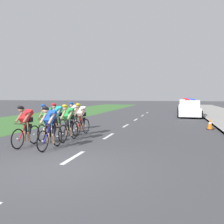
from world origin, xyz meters
TOP-DOWN VIEW (x-y plane):
  - ground_plane at (0.00, 0.00)m, footprint 160.00×160.00m
  - kerb_edge at (5.36, 14.00)m, footprint 0.16×60.00m
  - grass_verge at (-8.16, 14.00)m, footprint 7.00×60.00m
  - lane_markings_centre at (0.00, 9.15)m, footprint 0.14×25.60m
  - cyclist_lead at (-2.36, 2.20)m, footprint 0.42×1.72m
  - cyclist_second at (-1.28, 2.04)m, footprint 0.42×1.72m
  - cyclist_third at (-2.36, 3.68)m, footprint 0.44×1.72m
  - cyclist_fourth at (-1.32, 3.64)m, footprint 0.43×1.72m
  - cyclist_fifth at (-2.49, 4.89)m, footprint 0.42×1.72m
  - cyclist_sixth at (-1.37, 5.17)m, footprint 0.45×1.72m
  - cyclist_seventh at (-2.44, 6.79)m, footprint 0.44×1.72m
  - police_car_nearest at (4.23, 16.74)m, footprint 2.16×4.48m
  - police_car_second at (4.23, 22.27)m, footprint 2.09×4.45m
  - traffic_cone_near at (4.87, 8.65)m, footprint 0.36×0.36m

SIDE VIEW (x-z plane):
  - ground_plane at x=0.00m, z-range 0.00..0.00m
  - lane_markings_centre at x=0.00m, z-range 0.00..0.01m
  - grass_verge at x=-8.16m, z-range 0.00..0.01m
  - kerb_edge at x=5.36m, z-range 0.00..0.13m
  - traffic_cone_near at x=4.87m, z-range -0.01..0.63m
  - police_car_nearest at x=4.23m, z-range -0.12..1.48m
  - police_car_second at x=4.23m, z-range -0.12..1.48m
  - cyclist_lead at x=-2.36m, z-range 0.00..1.57m
  - cyclist_second at x=-1.28m, z-range 0.00..1.57m
  - cyclist_third at x=-2.36m, z-range 0.00..1.57m
  - cyclist_fourth at x=-1.32m, z-range 0.00..1.57m
  - cyclist_fifth at x=-2.49m, z-range 0.00..1.57m
  - cyclist_sixth at x=-1.37m, z-range 0.00..1.57m
  - cyclist_seventh at x=-2.44m, z-range 0.00..1.57m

